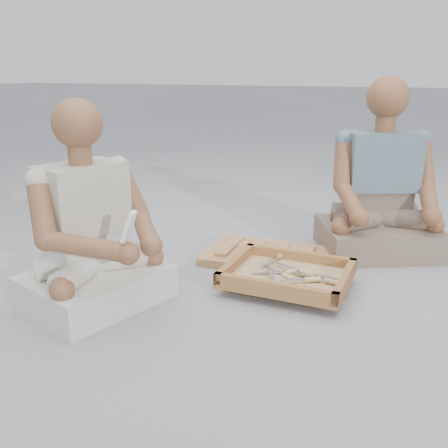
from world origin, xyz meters
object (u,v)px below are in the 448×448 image
at_px(craftsman, 92,238).
at_px(companion, 381,196).
at_px(carved_panel, 267,256).
at_px(tool_tray, 288,275).

height_order(craftsman, companion, companion).
xyz_separation_m(carved_panel, companion, (0.49, 0.37, 0.28)).
relative_size(carved_panel, companion, 0.68).
relative_size(craftsman, companion, 0.92).
distance_m(carved_panel, tool_tray, 0.36).
relative_size(carved_panel, tool_tray, 1.15).
height_order(carved_panel, companion, companion).
relative_size(carved_panel, craftsman, 0.74).
distance_m(craftsman, companion, 1.50).
bearing_deg(tool_tray, carved_panel, 123.69).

